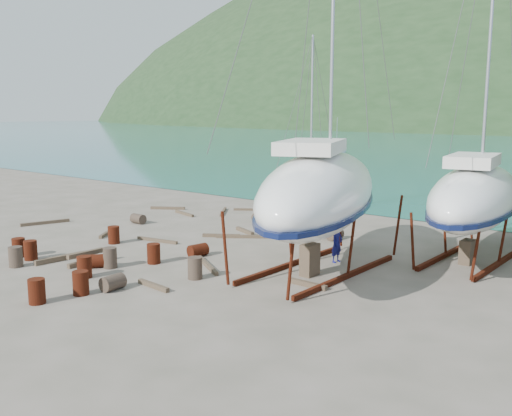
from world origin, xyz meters
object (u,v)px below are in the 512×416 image
Objects in this scene: worker at (337,243)px; large_sailboat_far at (475,195)px; small_sailboat_shore at (307,185)px; large_sailboat_near at (320,190)px.

large_sailboat_far is at bearing -43.68° from worker.
small_sailboat_shore is at bearing 46.02° from worker.
worker is (-4.56, -3.95, -2.12)m from large_sailboat_far.
large_sailboat_near is 12.58× the size of worker.
large_sailboat_near is 3.18m from worker.
worker is at bearing -149.24° from large_sailboat_far.
large_sailboat_near reaches higher than worker.
large_sailboat_near is 1.18× the size of large_sailboat_far.
large_sailboat_far is 10.69× the size of worker.
large_sailboat_far is 1.60× the size of small_sailboat_shore.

